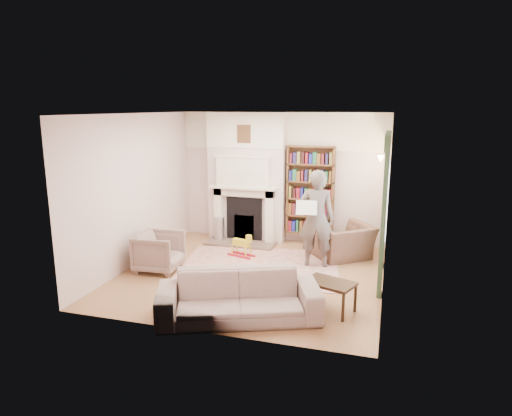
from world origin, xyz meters
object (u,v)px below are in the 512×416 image
(armchair_left, at_px, (159,252))
(coffee_table, at_px, (329,296))
(man_reading, at_px, (316,219))
(armchair_reading, at_px, (343,242))
(sofa, at_px, (239,296))
(rocking_horse, at_px, (241,245))
(bookcase, at_px, (310,190))
(paraffin_heater, at_px, (219,229))

(armchair_left, distance_m, coffee_table, 3.29)
(man_reading, xyz_separation_m, coffee_table, (0.51, -1.85, -0.68))
(armchair_reading, xyz_separation_m, sofa, (-1.12, -3.06, -0.01))
(man_reading, bearing_deg, rocking_horse, -12.46)
(bookcase, xyz_separation_m, paraffin_heater, (-1.94, -0.40, -0.90))
(man_reading, bearing_deg, coffee_table, 96.75)
(rocking_horse, bearing_deg, sofa, -56.08)
(armchair_reading, distance_m, coffee_table, 2.46)
(sofa, xyz_separation_m, coffee_table, (1.18, 0.61, -0.10))
(bookcase, distance_m, sofa, 3.94)
(armchair_reading, relative_size, man_reading, 0.57)
(armchair_reading, height_order, man_reading, man_reading)
(sofa, xyz_separation_m, paraffin_heater, (-1.62, 3.44, -0.05))
(armchair_reading, distance_m, armchair_left, 3.53)
(armchair_left, height_order, coffee_table, armchair_left)
(man_reading, height_order, rocking_horse, man_reading)
(sofa, bearing_deg, armchair_left, 122.90)
(bookcase, height_order, man_reading, bookcase)
(armchair_reading, bearing_deg, sofa, 31.71)
(armchair_reading, height_order, armchair_left, armchair_left)
(man_reading, distance_m, paraffin_heater, 2.57)
(armchair_reading, height_order, rocking_horse, armchair_reading)
(coffee_table, xyz_separation_m, rocking_horse, (-2.00, 1.95, 0.01))
(man_reading, height_order, paraffin_heater, man_reading)
(coffee_table, relative_size, paraffin_heater, 1.27)
(sofa, height_order, paraffin_heater, sofa)
(armchair_left, distance_m, paraffin_heater, 2.05)
(armchair_left, bearing_deg, sofa, -129.47)
(bookcase, bearing_deg, armchair_left, -133.79)
(coffee_table, distance_m, paraffin_heater, 3.98)
(armchair_left, bearing_deg, armchair_reading, -66.41)
(bookcase, distance_m, coffee_table, 3.48)
(armchair_left, bearing_deg, bookcase, -47.87)
(paraffin_heater, bearing_deg, rocking_horse, -47.41)
(armchair_reading, distance_m, rocking_horse, 2.00)
(armchair_reading, height_order, paraffin_heater, armchair_reading)
(armchair_reading, height_order, sofa, armchair_reading)
(armchair_reading, relative_size, coffee_table, 1.47)
(bookcase, height_order, armchair_left, bookcase)
(sofa, xyz_separation_m, man_reading, (0.67, 2.46, 0.58))
(rocking_horse, bearing_deg, paraffin_heater, 148.86)
(man_reading, bearing_deg, bookcase, -84.06)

